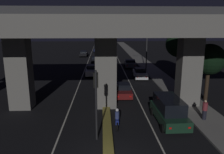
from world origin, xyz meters
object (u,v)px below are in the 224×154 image
object	(u,v)px
street_lamp	(145,41)
car_black_third_oncoming	(84,53)
car_grey_fifth	(112,56)
car_dark_blue_fourth_oncoming	(97,49)
car_grey_fourth	(130,63)
car_white_lead_oncoming	(92,70)
car_grey_sixth	(110,54)
pedestrian_on_sidewalk	(205,110)
car_black_second_oncoming	(96,60)
traffic_light_left_of_median	(96,93)
motorcycle_blue_filtering_near	(117,119)
car_dark_red_second	(123,90)
car_white_third	(140,73)
car_dark_green_lead	(169,110)
motorcycle_white_filtering_mid	(114,88)

from	to	relation	value
street_lamp	car_black_third_oncoming	bearing A→B (deg)	122.20
car_grey_fifth	car_dark_blue_fourth_oncoming	bearing A→B (deg)	15.56
street_lamp	car_grey_fourth	size ratio (longest dim) A/B	2.07
street_lamp	car_white_lead_oncoming	world-z (taller)	street_lamp
car_grey_sixth	pedestrian_on_sidewalk	world-z (taller)	pedestrian_on_sidewalk
car_white_lead_oncoming	car_black_second_oncoming	world-z (taller)	car_white_lead_oncoming
traffic_light_left_of_median	car_grey_fourth	size ratio (longest dim) A/B	1.16
car_grey_sixth	motorcycle_blue_filtering_near	distance (m)	38.53
car_dark_red_second	motorcycle_blue_filtering_near	bearing A→B (deg)	172.18
car_white_third	car_grey_sixth	bearing A→B (deg)	10.81
car_grey_sixth	car_black_third_oncoming	xyz separation A→B (m)	(-6.53, 0.76, -0.02)
car_grey_fourth	car_dark_blue_fourth_oncoming	world-z (taller)	car_dark_blue_fourth_oncoming
street_lamp	car_grey_sixth	distance (m)	18.93
pedestrian_on_sidewalk	street_lamp	bearing A→B (deg)	92.90
car_dark_green_lead	car_dark_blue_fourth_oncoming	bearing A→B (deg)	7.01
car_white_third	car_dark_blue_fourth_oncoming	xyz separation A→B (m)	(-6.86, 32.85, 0.25)
car_grey_fourth	pedestrian_on_sidewalk	bearing A→B (deg)	-170.35
car_grey_fifth	motorcycle_blue_filtering_near	distance (m)	32.79
street_lamp	pedestrian_on_sidewalk	size ratio (longest dim) A/B	5.22
car_dark_red_second	car_white_lead_oncoming	xyz separation A→B (m)	(-3.67, 10.66, 0.07)
car_dark_green_lead	car_dark_red_second	world-z (taller)	car_dark_green_lead
pedestrian_on_sidewalk	car_dark_red_second	bearing A→B (deg)	132.43
car_grey_fourth	car_grey_fifth	bearing A→B (deg)	20.98
traffic_light_left_of_median	pedestrian_on_sidewalk	distance (m)	9.12
car_white_third	car_grey_fourth	bearing A→B (deg)	4.45
car_grey_fourth	car_white_lead_oncoming	distance (m)	9.01
car_dark_green_lead	car_grey_fourth	bearing A→B (deg)	-0.75
car_dark_green_lead	car_grey_fifth	distance (m)	32.26
car_grey_fifth	car_black_second_oncoming	bearing A→B (deg)	144.43
car_dark_red_second	car_grey_fourth	distance (m)	17.05
car_white_third	car_black_third_oncoming	size ratio (longest dim) A/B	1.01
street_lamp	car_black_third_oncoming	xyz separation A→B (m)	(-11.64, 18.49, -4.22)
car_grey_fourth	pedestrian_on_sidewalk	distance (m)	23.46
car_grey_sixth	pedestrian_on_sidewalk	distance (m)	38.21
car_dark_red_second	car_dark_blue_fourth_oncoming	size ratio (longest dim) A/B	1.02
car_black_third_oncoming	car_grey_sixth	bearing A→B (deg)	84.03
car_black_third_oncoming	car_grey_fifth	bearing A→B (deg)	46.60
car_grey_fourth	car_grey_fifth	xyz separation A→B (m)	(-2.94, 8.69, 0.15)
car_grey_sixth	car_black_third_oncoming	size ratio (longest dim) A/B	0.97
car_dark_red_second	car_dark_blue_fourth_oncoming	distance (m)	41.10
car_grey_fourth	car_dark_green_lead	bearing A→B (deg)	-177.55
car_white_lead_oncoming	car_dark_red_second	bearing A→B (deg)	18.53
car_black_third_oncoming	motorcycle_blue_filtering_near	distance (m)	39.69
car_dark_green_lead	motorcycle_blue_filtering_near	bearing A→B (deg)	98.14
car_dark_blue_fourth_oncoming	pedestrian_on_sidewalk	distance (m)	48.36
car_dark_green_lead	motorcycle_blue_filtering_near	distance (m)	4.14
car_white_lead_oncoming	car_black_second_oncoming	bearing A→B (deg)	178.26
motorcycle_white_filtering_mid	car_white_third	bearing A→B (deg)	-28.53
car_grey_fourth	motorcycle_white_filtering_mid	distance (m)	16.02
car_grey_sixth	motorcycle_white_filtering_mid	bearing A→B (deg)	177.49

